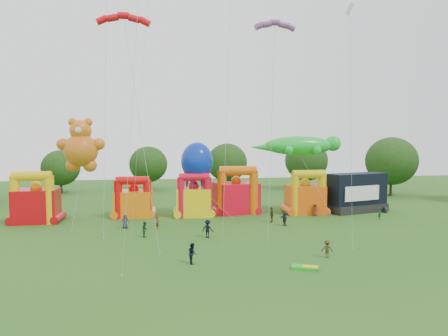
{
  "coord_description": "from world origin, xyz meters",
  "views": [
    {
      "loc": [
        -3.92,
        -26.14,
        10.26
      ],
      "look_at": [
        2.17,
        18.0,
        7.14
      ],
      "focal_mm": 32.0,
      "sensor_mm": 36.0,
      "label": 1
    }
  ],
  "objects": [
    {
      "name": "spectator_9",
      "position": [
        9.7,
        6.58,
        0.77
      ],
      "size": [
        1.13,
        0.86,
        1.55
      ],
      "primitive_type": "imported",
      "rotation": [
        0.0,
        0.0,
        2.82
      ],
      "color": "#372E16",
      "rests_on": "ground"
    },
    {
      "name": "bouncy_castle_0",
      "position": [
        -20.41,
        25.76,
        2.48
      ],
      "size": [
        5.32,
        4.36,
        6.52
      ],
      "color": "#BF090E",
      "rests_on": "ground"
    },
    {
      "name": "spectator_0",
      "position": [
        -9.05,
        20.8,
        0.82
      ],
      "size": [
        0.91,
        0.71,
        1.64
      ],
      "primitive_type": "imported",
      "rotation": [
        0.0,
        0.0,
        0.26
      ],
      "color": "#24243C",
      "rests_on": "ground"
    },
    {
      "name": "spectator_8",
      "position": [
        -2.07,
        6.5,
        0.86
      ],
      "size": [
        0.73,
        0.9,
        1.73
      ],
      "primitive_type": "imported",
      "rotation": [
        0.0,
        0.0,
        1.66
      ],
      "color": "black",
      "rests_on": "ground"
    },
    {
      "name": "bouncy_castle_1",
      "position": [
        -8.68,
        27.94,
        2.12
      ],
      "size": [
        5.07,
        4.19,
        5.55
      ],
      "color": "orange",
      "rests_on": "ground"
    },
    {
      "name": "diamond_kites",
      "position": [
        -0.24,
        12.58,
        15.53
      ],
      "size": [
        23.59,
        18.35,
        35.54
      ],
      "color": "red",
      "rests_on": "ground"
    },
    {
      "name": "stage_trailer",
      "position": [
        22.73,
        27.5,
        2.69
      ],
      "size": [
        9.41,
        5.69,
        5.57
      ],
      "color": "black",
      "rests_on": "ground"
    },
    {
      "name": "spectator_6",
      "position": [
        15.55,
        25.0,
        0.84
      ],
      "size": [
        0.87,
        0.62,
        1.68
      ],
      "primitive_type": "imported",
      "rotation": [
        0.0,
        0.0,
        6.39
      ],
      "color": "#592319",
      "rests_on": "ground"
    },
    {
      "name": "ground",
      "position": [
        0.0,
        0.0,
        0.0
      ],
      "size": [
        160.0,
        160.0,
        0.0
      ],
      "primitive_type": "plane",
      "color": "#225919",
      "rests_on": "ground"
    },
    {
      "name": "teddy_bear_kite",
      "position": [
        -14.56,
        23.99,
        8.49
      ],
      "size": [
        5.7,
        6.11,
        13.05
      ],
      "color": "orange",
      "rests_on": "ground"
    },
    {
      "name": "spectator_3",
      "position": [
        0.03,
        15.13,
        0.95
      ],
      "size": [
        1.41,
        1.19,
        1.89
      ],
      "primitive_type": "imported",
      "rotation": [
        0.0,
        0.0,
        2.65
      ],
      "color": "black",
      "rests_on": "ground"
    },
    {
      "name": "spectator_4",
      "position": [
        8.74,
        21.94,
        0.96
      ],
      "size": [
        0.92,
        1.22,
        1.92
      ],
      "primitive_type": "imported",
      "rotation": [
        0.0,
        0.0,
        4.26
      ],
      "color": "#402D19",
      "rests_on": "ground"
    },
    {
      "name": "spectator_5",
      "position": [
        9.71,
        19.67,
        0.87
      ],
      "size": [
        0.79,
        1.68,
        1.75
      ],
      "primitive_type": "imported",
      "rotation": [
        0.0,
        0.0,
        4.89
      ],
      "color": "#222739",
      "rests_on": "ground"
    },
    {
      "name": "folded_kite_bundle",
      "position": [
        6.73,
        3.78,
        0.14
      ],
      "size": [
        2.23,
        1.67,
        0.31
      ],
      "color": "green",
      "rests_on": "ground"
    },
    {
      "name": "spectator_1",
      "position": [
        -5.32,
        20.03,
        0.78
      ],
      "size": [
        0.51,
        0.65,
        1.55
      ],
      "primitive_type": "imported",
      "rotation": [
        0.0,
        0.0,
        1.29
      ],
      "color": "maroon",
      "rests_on": "ground"
    },
    {
      "name": "gecko_kite",
      "position": [
        15.01,
        26.25,
        6.5
      ],
      "size": [
        13.11,
        7.27,
        10.97
      ],
      "color": "green",
      "rests_on": "ground"
    },
    {
      "name": "tree_ring",
      "position": [
        -1.16,
        0.6,
        6.26
      ],
      "size": [
        121.56,
        123.64,
        12.07
      ],
      "color": "#352314",
      "rests_on": "ground"
    },
    {
      "name": "octopus_kite",
      "position": [
        0.55,
        27.25,
        5.39
      ],
      "size": [
        6.73,
        4.8,
        10.08
      ],
      "color": "#0B2AAA",
      "rests_on": "ground"
    },
    {
      "name": "bouncy_castle_4",
      "position": [
        14.97,
        27.16,
        2.36
      ],
      "size": [
        5.21,
        4.26,
        6.21
      ],
      "color": "#EF540D",
      "rests_on": "ground"
    },
    {
      "name": "spectator_2",
      "position": [
        -6.52,
        16.35,
        0.83
      ],
      "size": [
        0.75,
        0.89,
        1.66
      ],
      "primitive_type": "imported",
      "rotation": [
        0.0,
        0.0,
        1.73
      ],
      "color": "#1B4329",
      "rests_on": "ground"
    },
    {
      "name": "bouncy_castle_3",
      "position": [
        5.39,
        28.7,
        2.55
      ],
      "size": [
        6.6,
        5.8,
        6.74
      ],
      "color": "red",
      "rests_on": "ground"
    },
    {
      "name": "spectator_7",
      "position": [
        23.05,
        21.69,
        0.77
      ],
      "size": [
        0.59,
        0.67,
        1.55
      ],
      "primitive_type": "imported",
      "rotation": [
        0.0,
        0.0,
        1.09
      ],
      "color": "#193E1E",
      "rests_on": "ground"
    },
    {
      "name": "bouncy_castle_2",
      "position": [
        -0.66,
        27.18,
        2.27
      ],
      "size": [
        4.76,
        3.93,
        5.92
      ],
      "color": "yellow",
      "rests_on": "ground"
    },
    {
      "name": "parafoil_kites",
      "position": [
        -0.42,
        14.34,
        11.98
      ],
      "size": [
        23.26,
        12.28,
        29.89
      ],
      "color": "red",
      "rests_on": "ground"
    }
  ]
}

